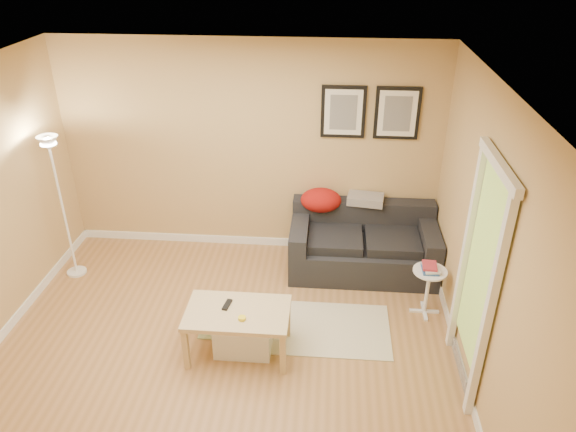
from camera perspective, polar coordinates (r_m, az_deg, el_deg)
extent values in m
plane|color=#A67647|center=(5.46, -6.70, -13.82)|extent=(4.50, 4.50, 0.00)
plane|color=white|center=(4.20, -8.72, 13.56)|extent=(4.50, 4.50, 0.00)
plane|color=tan|center=(6.47, -4.04, 6.98)|extent=(4.50, 0.00, 4.50)
plane|color=tan|center=(3.20, -15.17, -20.23)|extent=(4.50, 0.00, 4.50)
plane|color=tan|center=(4.78, 19.89, -2.99)|extent=(0.00, 4.00, 4.00)
cube|color=white|center=(7.01, -3.71, -2.61)|extent=(4.50, 0.02, 0.10)
cube|color=white|center=(6.22, -27.80, -10.85)|extent=(0.02, 4.00, 0.10)
cube|color=white|center=(5.50, 17.62, -14.20)|extent=(0.02, 4.00, 0.10)
cube|color=beige|center=(5.67, 4.28, -11.77)|extent=(1.25, 0.85, 0.01)
cube|color=#668C4C|center=(5.73, -5.50, -11.31)|extent=(0.70, 0.50, 0.01)
cube|color=black|center=(5.19, -6.44, -9.28)|extent=(0.08, 0.17, 0.02)
cylinder|color=yellow|center=(5.01, -4.88, -10.70)|extent=(0.07, 0.07, 0.03)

